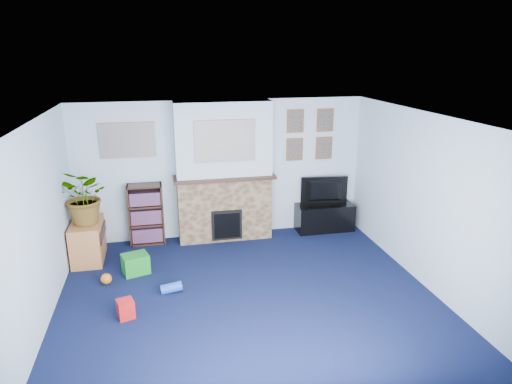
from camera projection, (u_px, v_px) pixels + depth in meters
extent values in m
cube|color=#0E1535|center=(248.00, 295.00, 6.20)|extent=(5.00, 4.50, 0.01)
cube|color=white|center=(246.00, 119.00, 5.48)|extent=(5.00, 4.50, 0.01)
cube|color=silver|center=(222.00, 169.00, 7.94)|extent=(5.00, 0.04, 2.40)
cube|color=silver|center=(300.00, 304.00, 3.74)|extent=(5.00, 0.04, 2.40)
cube|color=silver|center=(38.00, 228.00, 5.34)|extent=(0.04, 4.50, 2.40)
cube|color=silver|center=(423.00, 200.00, 6.34)|extent=(0.04, 4.50, 2.40)
cube|color=brown|center=(225.00, 208.00, 7.94)|extent=(1.60, 0.40, 1.10)
cube|color=brown|center=(223.00, 140.00, 7.59)|extent=(1.60, 0.40, 1.30)
cube|color=brown|center=(224.00, 177.00, 7.75)|extent=(1.72, 0.50, 0.05)
cube|color=brown|center=(227.00, 225.00, 7.82)|extent=(0.52, 0.08, 0.52)
cube|color=brown|center=(227.00, 226.00, 7.78)|extent=(0.44, 0.02, 0.44)
cube|color=gray|center=(225.00, 141.00, 7.38)|extent=(1.00, 0.03, 0.68)
cube|color=gray|center=(127.00, 140.00, 7.44)|extent=(0.90, 0.03, 0.58)
cube|color=brown|center=(295.00, 121.00, 7.94)|extent=(0.30, 0.03, 0.40)
cube|color=brown|center=(325.00, 120.00, 8.05)|extent=(0.30, 0.03, 0.40)
cube|color=brown|center=(295.00, 149.00, 8.09)|extent=(0.30, 0.03, 0.40)
cube|color=brown|center=(324.00, 148.00, 8.20)|extent=(0.30, 0.03, 0.40)
cube|color=black|center=(324.00, 218.00, 8.39)|extent=(1.04, 0.44, 0.49)
imported|color=black|center=(325.00, 191.00, 8.26)|extent=(0.87, 0.20, 0.50)
cube|color=#321C12|center=(146.00, 212.00, 7.85)|extent=(0.58, 0.02, 1.05)
cube|color=#321C12|center=(130.00, 215.00, 7.67)|extent=(0.03, 0.28, 1.05)
cube|color=#321C12|center=(163.00, 213.00, 7.79)|extent=(0.03, 0.28, 1.05)
cube|color=#321C12|center=(148.00, 242.00, 7.88)|extent=(0.56, 0.28, 0.03)
cube|color=#321C12|center=(147.00, 224.00, 7.78)|extent=(0.56, 0.28, 0.03)
cube|color=#321C12|center=(146.00, 206.00, 7.68)|extent=(0.56, 0.28, 0.03)
cube|color=#321C12|center=(144.00, 185.00, 7.58)|extent=(0.56, 0.28, 0.03)
cube|color=#321C12|center=(148.00, 234.00, 7.83)|extent=(0.50, 0.22, 0.24)
cube|color=#321C12|center=(146.00, 216.00, 7.73)|extent=(0.50, 0.22, 0.24)
cube|color=#321C12|center=(145.00, 198.00, 7.63)|extent=(0.50, 0.22, 0.22)
cube|color=#BD733C|center=(88.00, 239.00, 7.16)|extent=(0.45, 0.81, 0.63)
imported|color=#26661E|center=(86.00, 196.00, 6.91)|extent=(1.03, 1.01, 0.87)
cube|color=gold|center=(225.00, 172.00, 7.70)|extent=(0.10, 0.06, 0.14)
cylinder|color=#B2BFC6|center=(243.00, 170.00, 7.76)|extent=(0.05, 0.05, 0.17)
sphere|color=gray|center=(190.00, 174.00, 7.58)|extent=(0.13, 0.13, 0.13)
cylinder|color=red|center=(262.00, 170.00, 7.83)|extent=(0.05, 0.05, 0.11)
cube|color=#198C26|center=(136.00, 264.00, 6.79)|extent=(0.44, 0.39, 0.29)
sphere|color=orange|center=(106.00, 278.00, 6.48)|extent=(0.16, 0.16, 0.16)
cube|color=red|center=(126.00, 309.00, 5.66)|extent=(0.24, 0.24, 0.24)
cylinder|color=blue|center=(172.00, 288.00, 6.26)|extent=(0.30, 0.13, 0.17)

